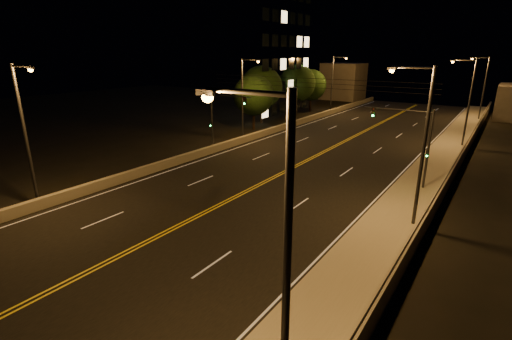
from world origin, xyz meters
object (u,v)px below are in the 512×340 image
Objects in this scene: streetlight_3 at (483,85)px; traffic_signal_left at (219,116)px; streetlight_2 at (467,98)px; tree_3 at (311,85)px; tree_2 at (297,83)px; streetlight_4 at (26,128)px; streetlight_5 at (244,95)px; streetlight_6 at (334,81)px; tree_0 at (254,95)px; streetlight_0 at (277,263)px; tree_1 at (261,87)px; building_tower at (223,32)px; streetlight_1 at (420,139)px; traffic_signal_right at (415,139)px.

streetlight_3 reaches higher than traffic_signal_left.
streetlight_2 reaches higher than tree_3.
streetlight_2 is at bearing -21.20° from tree_2.
streetlight_4 is 23.71m from streetlight_5.
streetlight_6 is 6.55m from tree_2.
streetlight_3 is at bearing 68.60° from streetlight_4.
streetlight_0 is at bearing -54.67° from tree_0.
streetlight_4 reaches higher than tree_1.
building_tower is at bearing 173.27° from streetlight_2.
streetlight_2 is 20.22m from streetlight_3.
streetlight_0 is 39.08m from streetlight_2.
tree_0 is at bearing -134.58° from streetlight_3.
streetlight_2 is 26.31m from tree_1.
tree_1 is at bearing -108.12° from streetlight_6.
streetlight_0 is 15.46m from streetlight_1.
streetlight_6 reaches higher than tree_0.
tree_0 is (-2.98, -19.51, -0.80)m from streetlight_6.
streetlight_5 reaches higher than tree_0.
tree_3 is at bearing 150.46° from streetlight_2.
traffic_signal_left is (-20.34, 6.89, -1.52)m from streetlight_1.
traffic_signal_left is at bearing -71.32° from tree_0.
streetlight_1 is at bearing -77.55° from traffic_signal_right.
traffic_signal_right is 29.98m from tree_1.
streetlight_4 is at bearing -111.40° from streetlight_3.
streetlight_4 is 26.77m from traffic_signal_right.
tree_2 is (-25.77, -10.22, -0.27)m from streetlight_3.
streetlight_5 reaches higher than tree_1.
streetlight_0 is 35.47m from streetlight_5.
streetlight_3 is 0.34× the size of building_tower.
streetlight_6 is at bearing 7.74° from tree_3.
streetlight_5 is (-21.46, -10.83, 0.00)m from streetlight_2.
streetlight_2 is 1.00× the size of streetlight_3.
streetlight_3 is at bearing 23.55° from building_tower.
building_tower reaches higher than streetlight_5.
streetlight_6 is at bearing 90.00° from streetlight_4.
building_tower is at bearing -144.80° from streetlight_6.
streetlight_6 is (-21.46, 14.92, 0.00)m from streetlight_2.
streetlight_1 is at bearing -42.01° from tree_1.
traffic_signal_left is at bearing 132.31° from streetlight_0.
streetlight_0 is 58.10m from streetlight_6.
tree_1 is at bearing 111.80° from tree_0.
streetlight_4 is 1.00× the size of streetlight_6.
streetlight_6 reaches higher than tree_2.
streetlight_5 and streetlight_6 have the same top height.
building_tower is at bearing 148.98° from traffic_signal_right.
streetlight_3 is 1.30× the size of tree_3.
traffic_signal_left is (1.12, -5.90, -1.52)m from streetlight_5.
streetlight_2 is 16.87m from traffic_signal_right.
streetlight_5 is 0.34× the size of building_tower.
tree_0 is at bearing 152.09° from traffic_signal_right.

